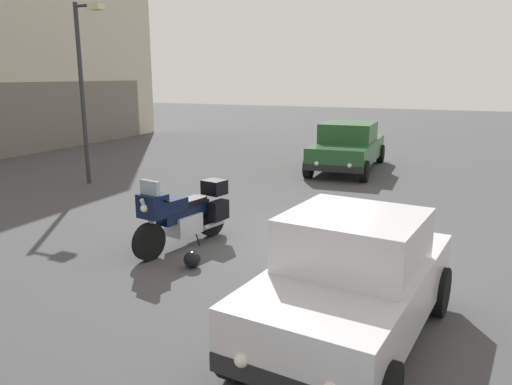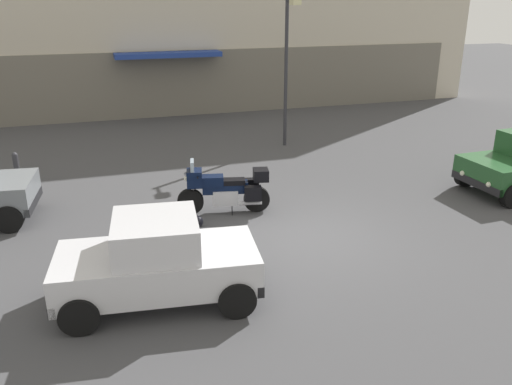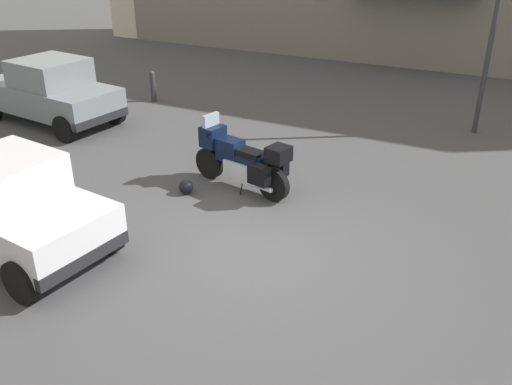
{
  "view_description": "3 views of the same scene",
  "coord_description": "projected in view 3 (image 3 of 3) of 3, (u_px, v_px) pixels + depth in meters",
  "views": [
    {
      "loc": [
        -8.68,
        -2.73,
        3.04
      ],
      "look_at": [
        -1.01,
        0.61,
        1.07
      ],
      "focal_mm": 34.83,
      "sensor_mm": 36.0,
      "label": 1
    },
    {
      "loc": [
        -4.26,
        -9.84,
        5.03
      ],
      "look_at": [
        -1.06,
        0.2,
        1.11
      ],
      "focal_mm": 37.27,
      "sensor_mm": 36.0,
      "label": 2
    },
    {
      "loc": [
        3.3,
        -6.46,
        4.62
      ],
      "look_at": [
        -0.12,
        0.22,
        0.93
      ],
      "focal_mm": 38.23,
      "sensor_mm": 36.0,
      "label": 3
    }
  ],
  "objects": [
    {
      "name": "ground_plane",
      "position": [
        256.0,
        252.0,
        8.55
      ],
      "size": [
        80.0,
        80.0,
        0.0
      ],
      "primitive_type": "plane",
      "color": "#424244"
    },
    {
      "name": "motorcycle",
      "position": [
        242.0,
        159.0,
        10.33
      ],
      "size": [
        2.24,
        0.99,
        1.36
      ],
      "rotation": [
        0.0,
        0.0,
        2.93
      ],
      "color": "black",
      "rests_on": "ground"
    },
    {
      "name": "helmet",
      "position": [
        186.0,
        187.0,
        10.36
      ],
      "size": [
        0.28,
        0.28,
        0.28
      ],
      "primitive_type": "sphere",
      "color": "black",
      "rests_on": "ground"
    },
    {
      "name": "car_compact_side",
      "position": [
        9.0,
        206.0,
        8.3
      ],
      "size": [
        3.6,
        2.06,
        1.56
      ],
      "rotation": [
        0.0,
        0.0,
        3.02
      ],
      "color": "silver",
      "rests_on": "ground"
    },
    {
      "name": "car_wagon_end",
      "position": [
        50.0,
        92.0,
        13.84
      ],
      "size": [
        4.0,
        2.17,
        1.64
      ],
      "rotation": [
        0.0,
        0.0,
        3.03
      ],
      "color": "slate",
      "rests_on": "ground"
    },
    {
      "name": "streetlamp_curbside",
      "position": [
        497.0,
        6.0,
        12.04
      ],
      "size": [
        0.28,
        0.94,
        4.96
      ],
      "color": "#2D2D33",
      "rests_on": "ground"
    },
    {
      "name": "bollard_curbside",
      "position": [
        153.0,
        85.0,
        15.67
      ],
      "size": [
        0.16,
        0.16,
        0.88
      ],
      "color": "#333338",
      "rests_on": "ground"
    }
  ]
}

